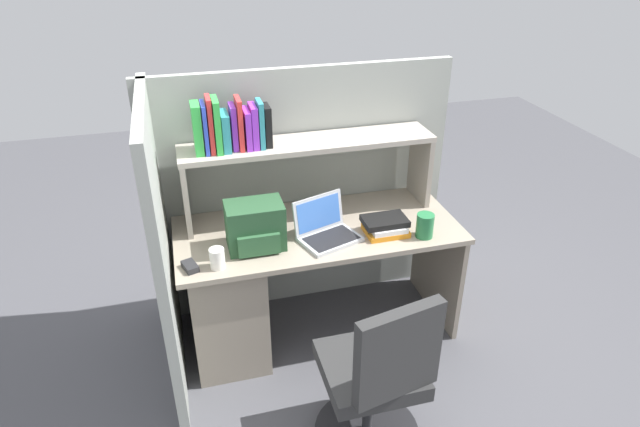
% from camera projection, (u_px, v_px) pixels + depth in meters
% --- Properties ---
extents(ground_plane, '(8.00, 8.00, 0.00)m').
position_uv_depth(ground_plane, '(318.00, 328.00, 3.47)').
color(ground_plane, '#4C4C51').
extents(desk, '(1.60, 0.70, 0.73)m').
position_uv_depth(desk, '(253.00, 285.00, 3.19)').
color(desk, gray).
rests_on(desk, ground_plane).
extents(cubicle_partition_rear, '(1.84, 0.05, 1.55)m').
position_uv_depth(cubicle_partition_rear, '(302.00, 192.00, 3.42)').
color(cubicle_partition_rear, '#939991').
rests_on(cubicle_partition_rear, ground_plane).
extents(cubicle_partition_left, '(0.05, 1.06, 1.55)m').
position_uv_depth(cubicle_partition_left, '(162.00, 247.00, 2.86)').
color(cubicle_partition_left, '#939991').
rests_on(cubicle_partition_left, ground_plane).
extents(overhead_hutch, '(1.44, 0.28, 0.45)m').
position_uv_depth(overhead_hutch, '(308.00, 157.00, 3.12)').
color(overhead_hutch, gray).
rests_on(overhead_hutch, desk).
extents(reference_books_on_shelf, '(0.41, 0.17, 0.30)m').
position_uv_depth(reference_books_on_shelf, '(230.00, 127.00, 2.91)').
color(reference_books_on_shelf, green).
rests_on(reference_books_on_shelf, overhead_hutch).
extents(laptop, '(0.37, 0.34, 0.22)m').
position_uv_depth(laptop, '(326.00, 230.00, 3.00)').
color(laptop, '#B7BABF').
rests_on(laptop, desk).
extents(backpack, '(0.30, 0.22, 0.25)m').
position_uv_depth(backpack, '(255.00, 227.00, 2.89)').
color(backpack, '#264C2D').
rests_on(backpack, desk).
extents(computer_mouse, '(0.09, 0.12, 0.03)m').
position_uv_depth(computer_mouse, '(190.00, 266.00, 2.75)').
color(computer_mouse, '#262628').
rests_on(computer_mouse, desk).
extents(paper_cup, '(0.08, 0.08, 0.11)m').
position_uv_depth(paper_cup, '(217.00, 258.00, 2.75)').
color(paper_cup, white).
rests_on(paper_cup, desk).
extents(snack_canister, '(0.10, 0.10, 0.14)m').
position_uv_depth(snack_canister, '(425.00, 226.00, 3.01)').
color(snack_canister, '#26723F').
rests_on(snack_canister, desk).
extents(desk_book_stack, '(0.24, 0.19, 0.09)m').
position_uv_depth(desk_book_stack, '(385.00, 226.00, 3.05)').
color(desk_book_stack, orange).
rests_on(desk_book_stack, desk).
extents(office_chair, '(0.52, 0.53, 0.93)m').
position_uv_depth(office_chair, '(376.00, 386.00, 2.53)').
color(office_chair, black).
rests_on(office_chair, ground_plane).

